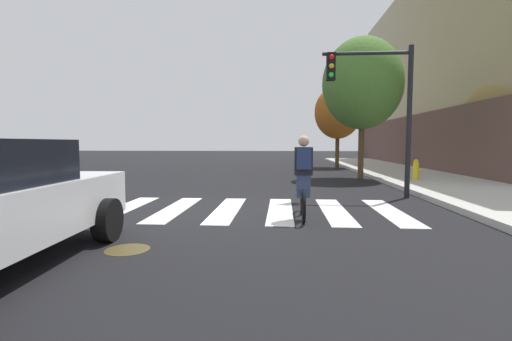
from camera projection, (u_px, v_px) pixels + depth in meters
The scene contains 8 objects.
ground_plane at pixel (211, 210), 8.43m from camera, with size 120.00×120.00×0.00m, color black.
crosswalk_stripes at pixel (227, 210), 8.40m from camera, with size 7.88×3.26×0.01m.
manhole_cover at pixel (127, 249), 5.27m from camera, with size 0.64×0.64×0.01m, color #473D1E.
cyclist at pixel (303, 178), 7.34m from camera, with size 0.37×1.71×1.69m.
traffic_light_near at pixel (379, 95), 10.06m from camera, with size 2.47×0.28×4.20m.
fire_hydrant at pixel (416, 170), 13.72m from camera, with size 0.33×0.22×0.78m.
street_tree_near at pixel (362, 84), 15.40m from camera, with size 3.37×3.37×5.99m.
street_tree_mid at pixel (338, 112), 22.38m from camera, with size 2.84×2.84×5.06m.
Camera 1 is at (1.64, -8.24, 1.55)m, focal length 25.56 mm.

